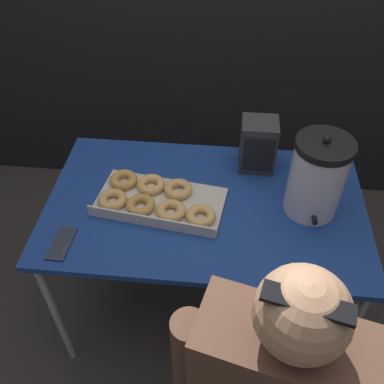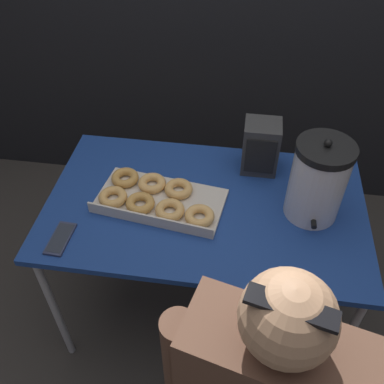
% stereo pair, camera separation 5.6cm
% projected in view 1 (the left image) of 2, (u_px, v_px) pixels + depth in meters
% --- Properties ---
extents(ground_plane, '(12.00, 12.00, 0.00)m').
position_uv_depth(ground_plane, '(202.00, 305.00, 2.29)').
color(ground_plane, '#3D3833').
extents(folding_table, '(1.30, 0.77, 0.78)m').
position_uv_depth(folding_table, '(205.00, 212.00, 1.78)').
color(folding_table, navy).
rests_on(folding_table, ground).
extents(donut_box, '(0.55, 0.34, 0.05)m').
position_uv_depth(donut_box, '(156.00, 200.00, 1.73)').
color(donut_box, beige).
rests_on(donut_box, folding_table).
extents(coffee_urn, '(0.22, 0.24, 0.36)m').
position_uv_depth(coffee_urn, '(317.00, 177.00, 1.62)').
color(coffee_urn, silver).
rests_on(coffee_urn, folding_table).
extents(cell_phone, '(0.08, 0.16, 0.01)m').
position_uv_depth(cell_phone, '(62.00, 243.00, 1.59)').
color(cell_phone, '#2D334C').
rests_on(cell_phone, folding_table).
extents(space_heater, '(0.15, 0.14, 0.23)m').
position_uv_depth(space_heater, '(258.00, 145.00, 1.84)').
color(space_heater, '#333333').
rests_on(space_heater, folding_table).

